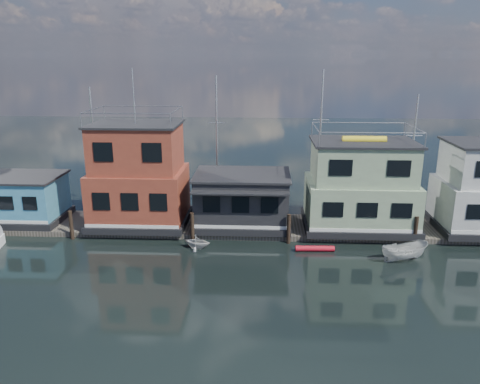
# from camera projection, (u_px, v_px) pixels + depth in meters

# --- Properties ---
(ground) EXTENTS (160.00, 160.00, 0.00)m
(ground) POSITION_uv_depth(u_px,v_px,m) (241.00, 308.00, 25.32)
(ground) COLOR black
(ground) RESTS_ON ground
(dock) EXTENTS (48.00, 5.00, 0.40)m
(dock) POSITION_uv_depth(u_px,v_px,m) (248.00, 226.00, 36.76)
(dock) COLOR #595147
(dock) RESTS_ON ground
(houseboat_blue) EXTENTS (6.40, 4.90, 3.66)m
(houseboat_blue) POSITION_uv_depth(u_px,v_px,m) (22.00, 198.00, 37.07)
(houseboat_blue) COLOR black
(houseboat_blue) RESTS_ON dock
(houseboat_red) EXTENTS (7.40, 5.90, 11.86)m
(houseboat_red) POSITION_uv_depth(u_px,v_px,m) (139.00, 177.00, 36.07)
(houseboat_red) COLOR black
(houseboat_red) RESTS_ON dock
(houseboat_dark) EXTENTS (7.40, 6.10, 4.06)m
(houseboat_dark) POSITION_uv_depth(u_px,v_px,m) (242.00, 199.00, 36.14)
(houseboat_dark) COLOR black
(houseboat_dark) RESTS_ON dock
(houseboat_green) EXTENTS (8.40, 5.90, 7.03)m
(houseboat_green) POSITION_uv_depth(u_px,v_px,m) (361.00, 187.00, 35.41)
(houseboat_green) COLOR black
(houseboat_green) RESTS_ON dock
(pilings) EXTENTS (42.28, 0.28, 2.20)m
(pilings) POSITION_uv_depth(u_px,v_px,m) (243.00, 228.00, 33.84)
(pilings) COLOR #2D2116
(pilings) RESTS_ON ground
(background_masts) EXTENTS (36.40, 0.16, 12.00)m
(background_masts) POSITION_uv_depth(u_px,v_px,m) (305.00, 146.00, 40.77)
(background_masts) COLOR silver
(background_masts) RESTS_ON ground
(dinghy_white) EXTENTS (2.25, 2.05, 1.01)m
(dinghy_white) POSITION_uv_depth(u_px,v_px,m) (197.00, 241.00, 32.96)
(dinghy_white) COLOR beige
(dinghy_white) RESTS_ON ground
(red_kayak) EXTENTS (2.72, 0.49, 0.40)m
(red_kayak) POSITION_uv_depth(u_px,v_px,m) (315.00, 249.00, 32.53)
(red_kayak) COLOR red
(red_kayak) RESTS_ON ground
(motorboat) EXTENTS (3.50, 2.01, 1.27)m
(motorboat) POSITION_uv_depth(u_px,v_px,m) (404.00, 252.00, 30.92)
(motorboat) COLOR silver
(motorboat) RESTS_ON ground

